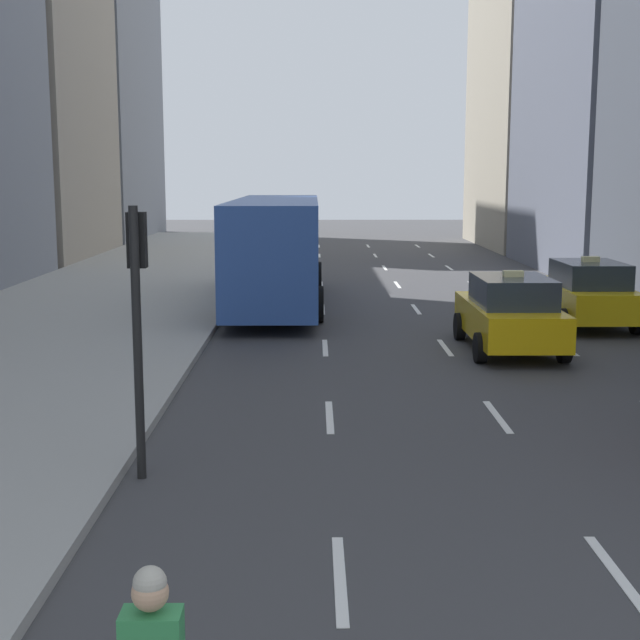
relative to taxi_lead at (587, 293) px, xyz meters
The scene contains 6 objects.
sidewalk_left 14.37m from the taxi_lead, 164.12° to the left, with size 8.00×66.00×0.15m, color #9E9E99.
lane_markings 4.29m from the taxi_lead, behind, with size 5.72×56.00×0.01m.
taxi_lead is the anchor object (origin of this frame).
taxi_second 4.45m from the taxi_lead, 128.94° to the right, with size 2.02×4.40×1.87m.
city_bus 9.29m from the taxi_lead, 155.54° to the left, with size 2.80×11.61×3.25m.
traffic_light_pole 15.39m from the taxi_lead, 128.58° to the right, with size 0.24×0.42×3.60m.
Camera 1 is at (-0.45, -0.35, 3.98)m, focal length 50.00 mm.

